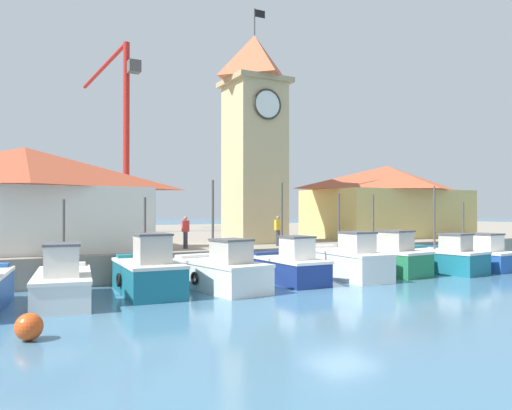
{
  "coord_description": "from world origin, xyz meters",
  "views": [
    {
      "loc": [
        -11.44,
        -14.9,
        3.26
      ],
      "look_at": [
        1.14,
        8.91,
        3.5
      ],
      "focal_mm": 35.0,
      "sensor_mm": 36.0,
      "label": 1
    }
  ],
  "objects_px": {
    "fishing_boat_right_inner": "(383,258)",
    "warehouse_right": "(387,201)",
    "warehouse_left": "(25,198)",
    "port_crane_near": "(125,157)",
    "dock_worker_near_tower": "(278,230)",
    "clock_tower": "(255,132)",
    "fishing_boat_right_outer": "(444,258)",
    "fishing_boat_far_right": "(474,257)",
    "fishing_boat_mid_right": "(347,261)",
    "fishing_boat_mid_left": "(221,272)",
    "fishing_boat_left_outer": "(63,283)",
    "fishing_boat_left_inner": "(148,273)",
    "mooring_buoy": "(29,327)",
    "fishing_boat_center": "(289,266)",
    "dock_worker_along_quay": "(186,232)"
  },
  "relations": [
    {
      "from": "fishing_boat_right_outer",
      "to": "fishing_boat_mid_left",
      "type": "bearing_deg",
      "value": 178.55
    },
    {
      "from": "fishing_boat_right_inner",
      "to": "warehouse_right",
      "type": "height_order",
      "value": "warehouse_right"
    },
    {
      "from": "fishing_boat_center",
      "to": "fishing_boat_right_outer",
      "type": "bearing_deg",
      "value": -4.38
    },
    {
      "from": "fishing_boat_far_right",
      "to": "fishing_boat_mid_right",
      "type": "bearing_deg",
      "value": 178.03
    },
    {
      "from": "dock_worker_near_tower",
      "to": "clock_tower",
      "type": "bearing_deg",
      "value": 87.93
    },
    {
      "from": "port_crane_near",
      "to": "mooring_buoy",
      "type": "bearing_deg",
      "value": -107.22
    },
    {
      "from": "fishing_boat_mid_right",
      "to": "mooring_buoy",
      "type": "bearing_deg",
      "value": -159.34
    },
    {
      "from": "port_crane_near",
      "to": "clock_tower",
      "type": "bearing_deg",
      "value": -78.32
    },
    {
      "from": "mooring_buoy",
      "to": "fishing_boat_right_outer",
      "type": "bearing_deg",
      "value": 13.18
    },
    {
      "from": "fishing_boat_left_inner",
      "to": "fishing_boat_right_outer",
      "type": "bearing_deg",
      "value": -2.29
    },
    {
      "from": "mooring_buoy",
      "to": "dock_worker_near_tower",
      "type": "distance_m",
      "value": 16.14
    },
    {
      "from": "fishing_boat_right_outer",
      "to": "dock_worker_near_tower",
      "type": "relative_size",
      "value": 2.77
    },
    {
      "from": "fishing_boat_right_inner",
      "to": "dock_worker_near_tower",
      "type": "relative_size",
      "value": 3.1
    },
    {
      "from": "mooring_buoy",
      "to": "fishing_boat_left_inner",
      "type": "bearing_deg",
      "value": 49.59
    },
    {
      "from": "clock_tower",
      "to": "warehouse_left",
      "type": "xyz_separation_m",
      "value": [
        -12.43,
        -0.73,
        -4.07
      ]
    },
    {
      "from": "fishing_boat_right_outer",
      "to": "fishing_boat_far_right",
      "type": "distance_m",
      "value": 2.74
    },
    {
      "from": "clock_tower",
      "to": "port_crane_near",
      "type": "xyz_separation_m",
      "value": [
        -3.61,
        17.49,
        -0.01
      ]
    },
    {
      "from": "fishing_boat_left_outer",
      "to": "fishing_boat_center",
      "type": "relative_size",
      "value": 1.16
    },
    {
      "from": "fishing_boat_right_outer",
      "to": "clock_tower",
      "type": "distance_m",
      "value": 12.69
    },
    {
      "from": "warehouse_right",
      "to": "dock_worker_near_tower",
      "type": "height_order",
      "value": "warehouse_right"
    },
    {
      "from": "fishing_boat_left_outer",
      "to": "fishing_boat_center",
      "type": "bearing_deg",
      "value": 2.23
    },
    {
      "from": "fishing_boat_left_outer",
      "to": "fishing_boat_right_outer",
      "type": "height_order",
      "value": "fishing_boat_right_outer"
    },
    {
      "from": "fishing_boat_mid_right",
      "to": "warehouse_left",
      "type": "bearing_deg",
      "value": 154.31
    },
    {
      "from": "fishing_boat_left_outer",
      "to": "fishing_boat_mid_left",
      "type": "height_order",
      "value": "fishing_boat_mid_left"
    },
    {
      "from": "fishing_boat_mid_right",
      "to": "fishing_boat_far_right",
      "type": "xyz_separation_m",
      "value": [
        8.48,
        -0.29,
        -0.12
      ]
    },
    {
      "from": "fishing_boat_center",
      "to": "dock_worker_along_quay",
      "type": "xyz_separation_m",
      "value": [
        -3.08,
        4.86,
        1.42
      ]
    },
    {
      "from": "fishing_boat_center",
      "to": "fishing_boat_far_right",
      "type": "relative_size",
      "value": 0.94
    },
    {
      "from": "fishing_boat_left_outer",
      "to": "clock_tower",
      "type": "xyz_separation_m",
      "value": [
        11.56,
        7.59,
        7.15
      ]
    },
    {
      "from": "fishing_boat_right_outer",
      "to": "dock_worker_near_tower",
      "type": "height_order",
      "value": "fishing_boat_right_outer"
    },
    {
      "from": "fishing_boat_left_inner",
      "to": "fishing_boat_mid_left",
      "type": "relative_size",
      "value": 0.9
    },
    {
      "from": "fishing_boat_left_inner",
      "to": "port_crane_near",
      "type": "distance_m",
      "value": 26.22
    },
    {
      "from": "dock_worker_near_tower",
      "to": "fishing_boat_right_inner",
      "type": "bearing_deg",
      "value": -45.13
    },
    {
      "from": "fishing_boat_left_inner",
      "to": "mooring_buoy",
      "type": "distance_m",
      "value": 6.92
    },
    {
      "from": "warehouse_right",
      "to": "mooring_buoy",
      "type": "height_order",
      "value": "warehouse_right"
    },
    {
      "from": "warehouse_left",
      "to": "port_crane_near",
      "type": "xyz_separation_m",
      "value": [
        8.81,
        18.21,
        4.06
      ]
    },
    {
      "from": "dock_worker_near_tower",
      "to": "fishing_boat_center",
      "type": "bearing_deg",
      "value": -114.68
    },
    {
      "from": "fishing_boat_mid_right",
      "to": "mooring_buoy",
      "type": "xyz_separation_m",
      "value": [
        -14.07,
        -5.31,
        -0.45
      ]
    },
    {
      "from": "fishing_boat_left_outer",
      "to": "warehouse_left",
      "type": "distance_m",
      "value": 7.57
    },
    {
      "from": "fishing_boat_mid_left",
      "to": "clock_tower",
      "type": "bearing_deg",
      "value": 53.93
    },
    {
      "from": "fishing_boat_mid_left",
      "to": "dock_worker_near_tower",
      "type": "bearing_deg",
      "value": 40.76
    },
    {
      "from": "fishing_boat_mid_right",
      "to": "warehouse_left",
      "type": "relative_size",
      "value": 0.46
    },
    {
      "from": "fishing_boat_right_outer",
      "to": "mooring_buoy",
      "type": "relative_size",
      "value": 6.56
    },
    {
      "from": "fishing_boat_left_inner",
      "to": "port_crane_near",
      "type": "xyz_separation_m",
      "value": [
        4.84,
        24.79,
        7.03
      ]
    },
    {
      "from": "fishing_boat_mid_left",
      "to": "fishing_boat_right_inner",
      "type": "bearing_deg",
      "value": 4.76
    },
    {
      "from": "fishing_boat_right_inner",
      "to": "fishing_boat_center",
      "type": "bearing_deg",
      "value": -176.08
    },
    {
      "from": "clock_tower",
      "to": "port_crane_near",
      "type": "relative_size",
      "value": 0.84
    },
    {
      "from": "fishing_boat_center",
      "to": "clock_tower",
      "type": "bearing_deg",
      "value": 73.91
    },
    {
      "from": "fishing_boat_left_inner",
      "to": "mooring_buoy",
      "type": "height_order",
      "value": "fishing_boat_left_inner"
    },
    {
      "from": "port_crane_near",
      "to": "fishing_boat_left_outer",
      "type": "bearing_deg",
      "value": -107.59
    },
    {
      "from": "dock_worker_near_tower",
      "to": "fishing_boat_left_inner",
      "type": "bearing_deg",
      "value": -152.29
    }
  ]
}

